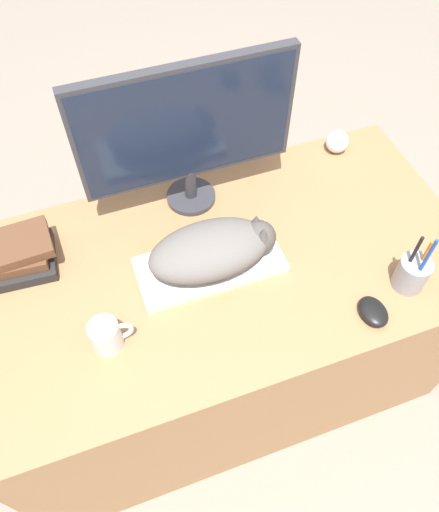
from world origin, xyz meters
name	(u,v)px	position (x,y,z in m)	size (l,w,h in m)	color
ground_plane	(260,458)	(0.00, 0.00, 0.00)	(12.00, 12.00, 0.00)	gray
desk	(225,323)	(0.00, 0.37, 0.35)	(1.39, 0.74, 0.71)	#9E7047
keyboard	(210,265)	(-0.05, 0.37, 0.72)	(0.40, 0.17, 0.02)	silver
cat	(216,248)	(-0.03, 0.37, 0.79)	(0.35, 0.18, 0.12)	#66605B
monitor	(187,129)	(-0.02, 0.63, 0.98)	(0.59, 0.15, 0.46)	#333338
computer_mouse	(373,312)	(0.30, 0.09, 0.72)	(0.07, 0.09, 0.03)	black
coffee_mug	(107,336)	(-0.36, 0.23, 0.75)	(0.11, 0.07, 0.09)	silver
pen_cup	(412,273)	(0.43, 0.14, 0.76)	(0.08, 0.08, 0.22)	#939399
baseball	(337,142)	(0.50, 0.67, 0.75)	(0.07, 0.07, 0.07)	silver
book_stack	(15,254)	(-0.54, 0.56, 0.75)	(0.21, 0.18, 0.09)	black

